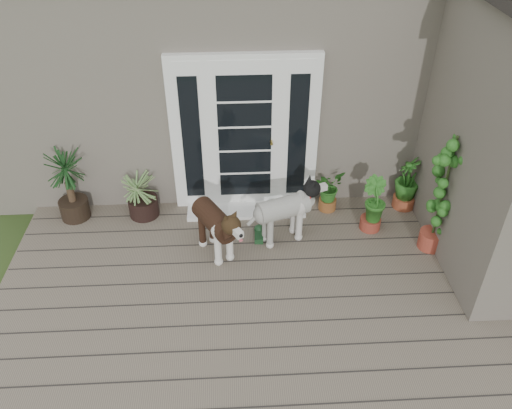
{
  "coord_description": "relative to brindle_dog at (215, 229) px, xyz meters",
  "views": [
    {
      "loc": [
        -0.37,
        -3.29,
        4.38
      ],
      "look_at": [
        -0.1,
        1.75,
        0.7
      ],
      "focal_mm": 36.25,
      "sensor_mm": 36.0,
      "label": 1
    }
  ],
  "objects": [
    {
      "name": "herb_b",
      "position": [
        2.01,
        0.37,
        -0.1
      ],
      "size": [
        0.5,
        0.5,
        0.55
      ],
      "primitive_type": "imported",
      "rotation": [
        0.0,
        0.0,
        2.09
      ],
      "color": "#194B15",
      "rests_on": "deck"
    },
    {
      "name": "yucca",
      "position": [
        -1.9,
        0.83,
        0.16
      ],
      "size": [
        0.91,
        0.91,
        1.06
      ],
      "primitive_type": null,
      "rotation": [
        0.0,
        0.0,
        -0.3
      ],
      "color": "#113319",
      "rests_on": "deck"
    },
    {
      "name": "sapling",
      "position": [
        2.68,
        -0.04,
        0.44
      ],
      "size": [
        0.63,
        0.63,
        1.63
      ],
      "primitive_type": null,
      "rotation": [
        0.0,
        0.0,
        0.43
      ],
      "color": "#29611B",
      "rests_on": "deck"
    },
    {
      "name": "herb_c",
      "position": [
        2.59,
        0.83,
        -0.06
      ],
      "size": [
        0.5,
        0.5,
        0.62
      ],
      "primitive_type": "imported",
      "rotation": [
        0.0,
        0.0,
        4.42
      ],
      "color": "#25631C",
      "rests_on": "deck"
    },
    {
      "name": "door_step",
      "position": [
        0.4,
        0.83,
        -0.35
      ],
      "size": [
        1.6,
        0.4,
        0.05
      ],
      "primitive_type": "cube",
      "color": "white",
      "rests_on": "deck"
    },
    {
      "name": "deck",
      "position": [
        0.6,
        -1.17,
        -0.43
      ],
      "size": [
        6.2,
        4.6,
        0.12
      ],
      "primitive_type": "cube",
      "color": "#6B5B4C",
      "rests_on": "ground"
    },
    {
      "name": "house_main",
      "position": [
        0.6,
        3.08,
        1.06
      ],
      "size": [
        7.4,
        4.0,
        3.1
      ],
      "primitive_type": "cube",
      "color": "#665E54",
      "rests_on": "ground"
    },
    {
      "name": "herb_a",
      "position": [
        1.52,
        0.83,
        -0.13
      ],
      "size": [
        0.54,
        0.54,
        0.49
      ],
      "primitive_type": "imported",
      "rotation": [
        0.0,
        0.0,
        0.83
      ],
      "color": "#18551C",
      "rests_on": "deck"
    },
    {
      "name": "door_unit",
      "position": [
        0.4,
        1.03,
        0.7
      ],
      "size": [
        1.9,
        0.14,
        2.15
      ],
      "primitive_type": "cube",
      "color": "white",
      "rests_on": "deck"
    },
    {
      "name": "spider_plant",
      "position": [
        -0.98,
        0.83,
        -0.02
      ],
      "size": [
        0.88,
        0.88,
        0.71
      ],
      "primitive_type": null,
      "rotation": [
        0.0,
        0.0,
        -0.43
      ],
      "color": "#96B771",
      "rests_on": "deck"
    },
    {
      "name": "white_dog",
      "position": [
        0.84,
        0.21,
        -0.01
      ],
      "size": [
        0.95,
        0.65,
        0.73
      ],
      "primitive_type": null,
      "rotation": [
        0.0,
        0.0,
        -1.22
      ],
      "color": "silver",
      "rests_on": "deck"
    },
    {
      "name": "clog_right",
      "position": [
        0.54,
        0.26,
        -0.32
      ],
      "size": [
        0.17,
        0.33,
        0.1
      ],
      "primitive_type": null,
      "rotation": [
        0.0,
        0.0,
        -0.06
      ],
      "color": "#16391C",
      "rests_on": "deck"
    },
    {
      "name": "clog_left",
      "position": [
        0.79,
        0.8,
        -0.32
      ],
      "size": [
        0.22,
        0.34,
        0.09
      ],
      "primitive_type": null,
      "rotation": [
        0.0,
        0.0,
        0.26
      ],
      "color": "#14331C",
      "rests_on": "deck"
    },
    {
      "name": "brindle_dog",
      "position": [
        0.0,
        0.0,
        0.0
      ],
      "size": [
        0.77,
        0.96,
        0.74
      ],
      "primitive_type": null,
      "rotation": [
        0.0,
        0.0,
        3.66
      ],
      "color": "#351E13",
      "rests_on": "deck"
    }
  ]
}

